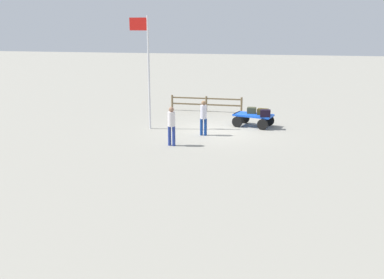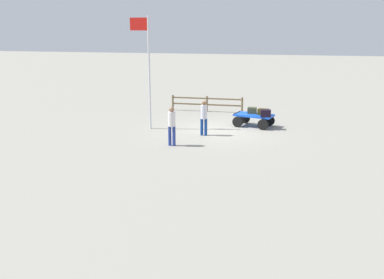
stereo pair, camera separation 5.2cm
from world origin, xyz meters
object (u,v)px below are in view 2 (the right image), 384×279
suitcase_tan (263,112)px  suitcase_navy (252,110)px  worker_lead (172,123)px  worker_trailing (204,116)px  luggage_cart (253,118)px  flagpole (147,63)px  suitcase_olive (266,113)px

suitcase_tan → suitcase_navy: bearing=-22.1°
suitcase_navy → worker_lead: bearing=57.0°
suitcase_tan → worker_trailing: (2.68, 2.42, 0.16)m
luggage_cart → suitcase_tan: 0.60m
worker_lead → flagpole: (2.03, -2.95, 2.34)m
worker_lead → flagpole: bearing=-55.4°
suitcase_navy → suitcase_olive: 1.06m
suitcase_navy → flagpole: 6.04m
suitcase_olive → flagpole: size_ratio=0.09×
luggage_cart → flagpole: flagpole is taller
worker_trailing → flagpole: (3.06, -0.82, 2.39)m
suitcase_olive → suitcase_tan: bearing=-72.8°
suitcase_tan → worker_trailing: worker_trailing is taller
luggage_cart → suitcase_tan: size_ratio=3.71×
luggage_cart → worker_lead: size_ratio=1.25×
suitcase_olive → flagpole: bearing=10.5°
suitcase_navy → worker_lead: worker_lead is taller
worker_trailing → suitcase_tan: bearing=-137.9°
suitcase_navy → flagpole: size_ratio=0.08×
suitcase_tan → luggage_cart: bearing=-3.0°
luggage_cart → suitcase_navy: (0.10, -0.21, 0.34)m
suitcase_navy → suitcase_tan: suitcase_navy is taller
luggage_cart → suitcase_tan: suitcase_tan is taller
worker_lead → worker_trailing: bearing=-115.7°
suitcase_olive → worker_trailing: (2.84, 1.91, 0.13)m
luggage_cart → suitcase_olive: (-0.65, 0.53, 0.37)m
luggage_cart → worker_lead: (3.22, 4.58, 0.54)m
flagpole → worker_trailing: bearing=165.1°
suitcase_olive → flagpole: 6.51m
suitcase_olive → worker_lead: size_ratio=0.31×
luggage_cart → worker_trailing: bearing=48.2°
suitcase_navy → worker_trailing: worker_trailing is taller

